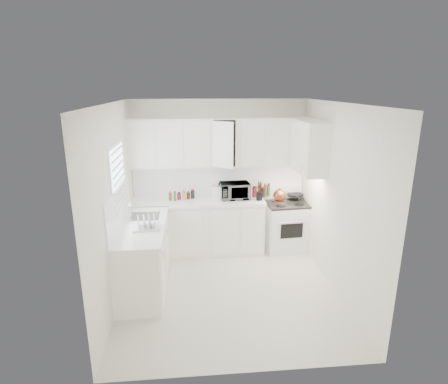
{
  "coord_description": "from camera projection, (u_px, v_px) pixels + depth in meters",
  "views": [
    {
      "loc": [
        -0.49,
        -4.61,
        2.81
      ],
      "look_at": [
        0.0,
        0.7,
        1.25
      ],
      "focal_mm": 29.28,
      "sensor_mm": 36.0,
      "label": 1
    }
  ],
  "objects": [
    {
      "name": "lower_cabinets_back",
      "position": [
        198.0,
        227.0,
        6.32
      ],
      "size": [
        2.22,
        0.6,
        0.9
      ],
      "primitive_type": null,
      "color": "white",
      "rests_on": "floor"
    },
    {
      "name": "wall_back",
      "position": [
        219.0,
        175.0,
        6.41
      ],
      "size": [
        3.0,
        0.0,
        3.0
      ],
      "primitive_type": "plane",
      "rotation": [
        1.57,
        0.0,
        0.0
      ],
      "color": "white",
      "rests_on": "ground"
    },
    {
      "name": "frying_pan",
      "position": [
        295.0,
        194.0,
        6.45
      ],
      "size": [
        0.29,
        0.48,
        0.04
      ],
      "primitive_type": null,
      "rotation": [
        0.0,
        0.0,
        0.01
      ],
      "color": "black",
      "rests_on": "stove"
    },
    {
      "name": "sauce_right_0",
      "position": [
        253.0,
        190.0,
        6.4
      ],
      "size": [
        0.06,
        0.06,
        0.19
      ],
      "primitive_type": "cylinder",
      "color": "#AC1738",
      "rests_on": "countertop_back"
    },
    {
      "name": "ceiling",
      "position": [
        229.0,
        103.0,
        4.51
      ],
      "size": [
        3.2,
        3.2,
        0.0
      ],
      "primitive_type": "plane",
      "rotation": [
        3.14,
        0.0,
        0.0
      ],
      "color": "white",
      "rests_on": "ground"
    },
    {
      "name": "rice_cooker",
      "position": [
        219.0,
        191.0,
        6.23
      ],
      "size": [
        0.33,
        0.33,
        0.27
      ],
      "primitive_type": null,
      "rotation": [
        0.0,
        0.0,
        -0.28
      ],
      "color": "white",
      "rests_on": "countertop_back"
    },
    {
      "name": "sink",
      "position": [
        144.0,
        209.0,
        5.36
      ],
      "size": [
        0.42,
        0.38,
        0.3
      ],
      "primitive_type": null,
      "color": "gray",
      "rests_on": "countertop_left"
    },
    {
      "name": "spice_left_4",
      "position": [
        188.0,
        194.0,
        6.27
      ],
      "size": [
        0.06,
        0.06,
        0.13
      ],
      "primitive_type": "cylinder",
      "color": "#4D2116",
      "rests_on": "countertop_back"
    },
    {
      "name": "spice_left_3",
      "position": [
        184.0,
        196.0,
        6.17
      ],
      "size": [
        0.06,
        0.06,
        0.13
      ],
      "primitive_type": "cylinder",
      "color": "orange",
      "rests_on": "countertop_back"
    },
    {
      "name": "utensil_crock",
      "position": [
        260.0,
        190.0,
        6.11
      ],
      "size": [
        0.15,
        0.15,
        0.34
      ],
      "primitive_type": null,
      "rotation": [
        0.0,
        0.0,
        0.33
      ],
      "color": "black",
      "rests_on": "countertop_back"
    },
    {
      "name": "sauce_right_1",
      "position": [
        257.0,
        191.0,
        6.34
      ],
      "size": [
        0.06,
        0.06,
        0.19
      ],
      "primitive_type": "cylinder",
      "color": "orange",
      "rests_on": "countertop_back"
    },
    {
      "name": "tea_kettle",
      "position": [
        280.0,
        195.0,
        6.08
      ],
      "size": [
        0.31,
        0.28,
        0.24
      ],
      "primitive_type": null,
      "rotation": [
        0.0,
        0.0,
        0.26
      ],
      "color": "brown",
      "rests_on": "stove"
    },
    {
      "name": "upper_cabinets_right",
      "position": [
        308.0,
        172.0,
        5.72
      ],
      "size": [
        0.33,
        0.9,
        0.8
      ],
      "primitive_type": null,
      "color": "white",
      "rests_on": "wall_right"
    },
    {
      "name": "floor",
      "position": [
        229.0,
        289.0,
        5.24
      ],
      "size": [
        3.2,
        3.2,
        0.0
      ],
      "primitive_type": "plane",
      "color": "silver",
      "rests_on": "ground"
    },
    {
      "name": "spice_left_2",
      "position": [
        179.0,
        194.0,
        6.25
      ],
      "size": [
        0.06,
        0.06,
        0.13
      ],
      "primitive_type": "cylinder",
      "color": "#AC1738",
      "rests_on": "countertop_back"
    },
    {
      "name": "sauce_right_2",
      "position": [
        259.0,
        190.0,
        6.41
      ],
      "size": [
        0.06,
        0.06,
        0.19
      ],
      "primitive_type": "cylinder",
      "color": "#4D2116",
      "rests_on": "countertop_back"
    },
    {
      "name": "wall_right",
      "position": [
        337.0,
        200.0,
        5.01
      ],
      "size": [
        0.0,
        3.2,
        3.2
      ],
      "primitive_type": "plane",
      "rotation": [
        1.57,
        0.0,
        -1.57
      ],
      "color": "white",
      "rests_on": "ground"
    },
    {
      "name": "spice_left_0",
      "position": [
        171.0,
        195.0,
        6.24
      ],
      "size": [
        0.06,
        0.06,
        0.13
      ],
      "primitive_type": "cylinder",
      "color": "brown",
      "rests_on": "countertop_back"
    },
    {
      "name": "spice_left_1",
      "position": [
        175.0,
        196.0,
        6.16
      ],
      "size": [
        0.06,
        0.06,
        0.13
      ],
      "primitive_type": "cylinder",
      "color": "#2C6F25",
      "rests_on": "countertop_back"
    },
    {
      "name": "dish_rack",
      "position": [
        146.0,
        222.0,
        4.91
      ],
      "size": [
        0.39,
        0.31,
        0.19
      ],
      "primitive_type": null,
      "rotation": [
        0.0,
        0.0,
        0.14
      ],
      "color": "white",
      "rests_on": "countertop_left"
    },
    {
      "name": "lower_cabinets_left",
      "position": [
        144.0,
        258.0,
        5.2
      ],
      "size": [
        0.6,
        1.6,
        0.9
      ],
      "primitive_type": null,
      "color": "white",
      "rests_on": "floor"
    },
    {
      "name": "countertop_back",
      "position": [
        198.0,
        201.0,
        6.18
      ],
      "size": [
        2.24,
        0.64,
        0.05
      ],
      "primitive_type": "cube",
      "color": "white",
      "rests_on": "lower_cabinets_back"
    },
    {
      "name": "sauce_right_4",
      "position": [
        265.0,
        190.0,
        6.42
      ],
      "size": [
        0.06,
        0.06,
        0.19
      ],
      "primitive_type": "cylinder",
      "color": "brown",
      "rests_on": "countertop_back"
    },
    {
      "name": "window_blinds",
      "position": [
        119.0,
        181.0,
        5.01
      ],
      "size": [
        0.06,
        0.96,
        1.06
      ],
      "primitive_type": null,
      "color": "white",
      "rests_on": "wall_left"
    },
    {
      "name": "countertop_left",
      "position": [
        142.0,
        227.0,
        5.07
      ],
      "size": [
        0.64,
        1.62,
        0.05
      ],
      "primitive_type": "cube",
      "color": "white",
      "rests_on": "lower_cabinets_left"
    },
    {
      "name": "upper_cabinets_back",
      "position": [
        220.0,
        166.0,
        6.19
      ],
      "size": [
        3.0,
        0.33,
        0.8
      ],
      "primitive_type": null,
      "color": "white",
      "rests_on": "wall_back"
    },
    {
      "name": "backsplash_back",
      "position": [
        219.0,
        179.0,
        6.42
      ],
      "size": [
        2.98,
        0.02,
        0.55
      ],
      "primitive_type": "cube",
      "color": "white",
      "rests_on": "wall_back"
    },
    {
      "name": "spice_left_5",
      "position": [
        193.0,
        196.0,
        6.19
      ],
      "size": [
        0.06,
        0.06,
        0.13
      ],
      "primitive_type": "cylinder",
      "color": "black",
      "rests_on": "countertop_back"
    },
    {
      "name": "paper_towel",
      "position": [
        219.0,
        188.0,
        6.39
      ],
      "size": [
        0.12,
        0.12,
        0.27
      ],
      "primitive_type": "cylinder",
      "color": "white",
      "rests_on": "countertop_back"
    },
    {
      "name": "sauce_right_5",
      "position": [
        269.0,
        191.0,
        6.36
      ],
      "size": [
        0.06,
        0.06,
        0.19
      ],
      "primitive_type": "cylinder",
      "color": "#2C6F25",
      "rests_on": "countertop_back"
    },
    {
      "name": "stove",
      "position": [
        286.0,
        220.0,
        6.39
      ],
      "size": [
        0.76,
        0.64,
        1.1
      ],
      "primitive_type": null,
      "rotation": [
        0.0,
        0.0,
        0.07
      ],
      "color": "white",
      "rests_on": "floor"
    },
    {
      "name": "microwave",
      "position": [
        235.0,
        189.0,
        6.2
      ],
      "size": [
        0.51,
        0.31,
        0.34
      ],
      "primitive_type": "imported",
      "rotation": [
        0.0,
        0.0,
        0.08
      ],
      "color": "gray",
      "rests_on": "countertop_back"
    },
    {
      "name": "wall_front",
      "position": [
        247.0,
        257.0,
        3.35
      ],
      "size": [
        3.0,
        0.0,
        3.0
      ],
      "primitive_type": "plane",
      "rotation": [
        -1.57,
        0.0,
        0.0
      ],
      "color": "white",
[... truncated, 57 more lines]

